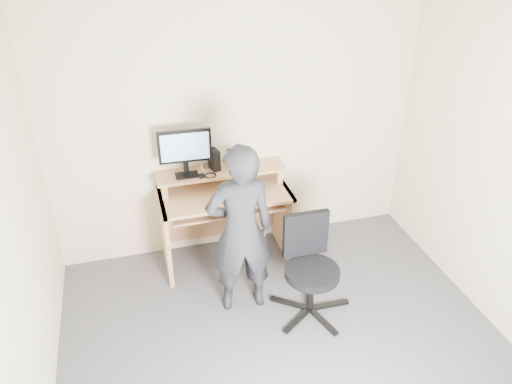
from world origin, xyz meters
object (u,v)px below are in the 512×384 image
office_chair (310,263)px  person (240,231)px  monitor (185,149)px  desk (224,207)px

office_chair → person: person is taller
monitor → person: size_ratio=0.31×
office_chair → person: bearing=160.7°
office_chair → person: size_ratio=0.56×
office_chair → person: 0.64m
desk → office_chair: size_ratio=1.39×
office_chair → monitor: bearing=131.7°
monitor → person: bearing=-66.8°
desk → monitor: bearing=173.4°
desk → office_chair: desk is taller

